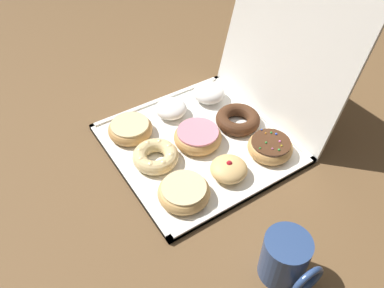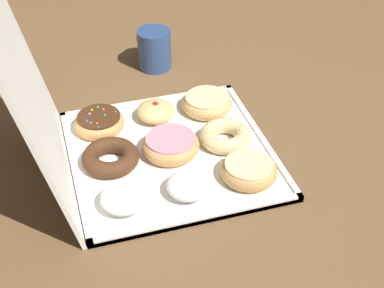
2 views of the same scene
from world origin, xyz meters
name	(u,v)px [view 2 (image 2 of 2)]	position (x,y,z in m)	size (l,w,h in m)	color
ground_plane	(171,156)	(0.00, 0.00, 0.00)	(3.00, 3.00, 0.00)	brown
donut_box	(171,154)	(0.00, 0.00, 0.01)	(0.42, 0.42, 0.01)	white
box_lid_open	(31,94)	(0.00, 0.26, 0.20)	(0.42, 0.42, 0.01)	white
glazed_ring_donut_0	(249,170)	(-0.12, -0.13, 0.03)	(0.11, 0.11, 0.04)	tan
cruller_donut_1	(225,136)	(0.00, -0.12, 0.03)	(0.11, 0.11, 0.04)	#EACC8C
glazed_ring_donut_2	(207,103)	(0.13, -0.12, 0.03)	(0.12, 0.12, 0.04)	tan
powdered_filled_donut_3	(188,185)	(-0.13, 0.00, 0.03)	(0.08, 0.08, 0.04)	white
pink_frosted_donut_4	(169,146)	(0.00, 0.00, 0.03)	(0.12, 0.12, 0.04)	tan
jelly_filled_donut_5	(154,111)	(0.13, 0.00, 0.03)	(0.09, 0.09, 0.05)	#E5B770
powdered_filled_donut_6	(124,197)	(-0.13, 0.12, 0.03)	(0.09, 0.09, 0.05)	white
chocolate_cake_ring_donut_7	(111,158)	(0.00, 0.13, 0.03)	(0.12, 0.12, 0.03)	#472816
sprinkle_donut_8	(99,122)	(0.13, 0.13, 0.03)	(0.11, 0.11, 0.04)	tan
coffee_mug	(154,48)	(0.38, -0.06, 0.05)	(0.11, 0.09, 0.10)	navy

